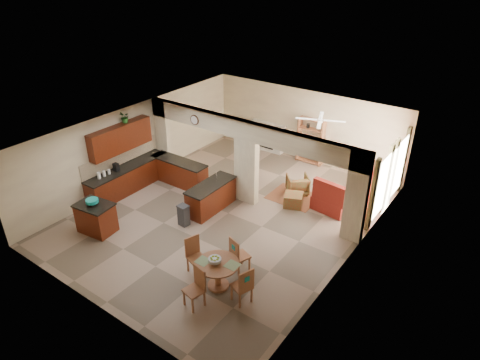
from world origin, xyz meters
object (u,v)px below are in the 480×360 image
Objects in this scene: dining_table at (218,271)px; armchair at (298,184)px; kitchen_island at (96,218)px; sofa at (370,189)px.

armchair is at bearing 97.20° from dining_table.
dining_table is at bearing -4.03° from kitchen_island.
kitchen_island is 8.75m from sofa.
armchair is (-0.66, 5.23, -0.16)m from dining_table.
sofa is 3.64× the size of armchair.
dining_table reaches higher than armchair.
dining_table is 0.40× the size of sofa.
kitchen_island is 4.39m from dining_table.
sofa is at bearing 163.38° from armchair.
kitchen_island is at bearing 13.36° from armchair.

